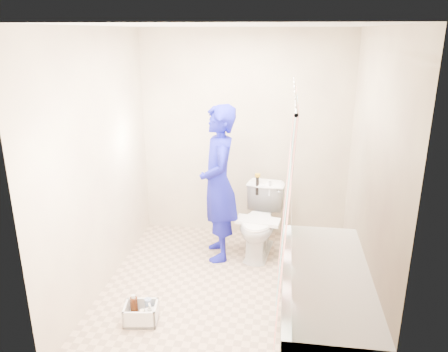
# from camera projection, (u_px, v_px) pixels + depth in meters

# --- Properties ---
(floor) EXTENTS (2.60, 2.60, 0.00)m
(floor) POSITION_uv_depth(u_px,v_px,m) (229.00, 289.00, 4.20)
(floor) COLOR tan
(floor) RESTS_ON ground
(ceiling) EXTENTS (2.40, 2.60, 0.02)m
(ceiling) POSITION_uv_depth(u_px,v_px,m) (230.00, 25.00, 3.44)
(ceiling) COLOR white
(ceiling) RESTS_ON wall_back
(wall_back) EXTENTS (2.40, 0.02, 2.40)m
(wall_back) POSITION_uv_depth(u_px,v_px,m) (244.00, 136.00, 5.04)
(wall_back) COLOR beige
(wall_back) RESTS_ON ground
(wall_front) EXTENTS (2.40, 0.02, 2.40)m
(wall_front) POSITION_uv_depth(u_px,v_px,m) (201.00, 236.00, 2.60)
(wall_front) COLOR beige
(wall_front) RESTS_ON ground
(wall_left) EXTENTS (0.02, 2.60, 2.40)m
(wall_left) POSITION_uv_depth(u_px,v_px,m) (100.00, 164.00, 3.98)
(wall_left) COLOR beige
(wall_left) RESTS_ON ground
(wall_right) EXTENTS (0.02, 2.60, 2.40)m
(wall_right) POSITION_uv_depth(u_px,v_px,m) (371.00, 176.00, 3.66)
(wall_right) COLOR beige
(wall_right) RESTS_ON ground
(bathtub) EXTENTS (0.70, 1.75, 0.50)m
(bathtub) POSITION_uv_depth(u_px,v_px,m) (324.00, 297.00, 3.60)
(bathtub) COLOR white
(bathtub) RESTS_ON ground
(curtain_rod) EXTENTS (0.02, 1.90, 0.02)m
(curtain_rod) POSITION_uv_depth(u_px,v_px,m) (295.00, 91.00, 3.11)
(curtain_rod) COLOR silver
(curtain_rod) RESTS_ON wall_back
(shower_curtain) EXTENTS (0.06, 1.75, 1.80)m
(shower_curtain) POSITION_uv_depth(u_px,v_px,m) (288.00, 211.00, 3.41)
(shower_curtain) COLOR silver
(shower_curtain) RESTS_ON curtain_rod
(toilet) EXTENTS (0.52, 0.79, 0.75)m
(toilet) POSITION_uv_depth(u_px,v_px,m) (260.00, 222.00, 4.76)
(toilet) COLOR white
(toilet) RESTS_ON ground
(tank_lid) EXTENTS (0.48, 0.26, 0.04)m
(tank_lid) POSITION_uv_depth(u_px,v_px,m) (258.00, 221.00, 4.63)
(tank_lid) COLOR white
(tank_lid) RESTS_ON toilet
(tank_internals) EXTENTS (0.18, 0.06, 0.25)m
(tank_internals) POSITION_uv_depth(u_px,v_px,m) (261.00, 184.00, 4.84)
(tank_internals) COLOR black
(tank_internals) RESTS_ON toilet
(plumber) EXTENTS (0.54, 0.69, 1.67)m
(plumber) POSITION_uv_depth(u_px,v_px,m) (219.00, 184.00, 4.57)
(plumber) COLOR navy
(plumber) RESTS_ON ground
(cleaning_caddy) EXTENTS (0.30, 0.26, 0.21)m
(cleaning_caddy) POSITION_uv_depth(u_px,v_px,m) (142.00, 314.00, 3.70)
(cleaning_caddy) COLOR silver
(cleaning_caddy) RESTS_ON ground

